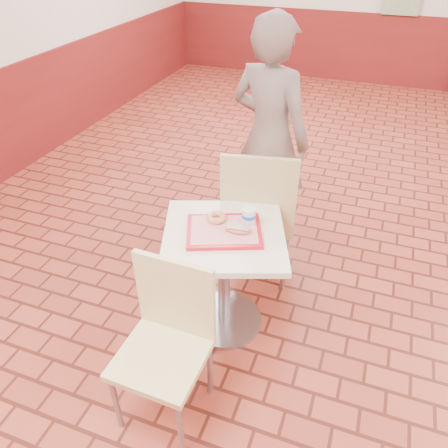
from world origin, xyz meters
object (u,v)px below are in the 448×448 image
(chair_main_back, at_px, (259,210))
(ring_donut, at_px, (216,217))
(serving_tray, at_px, (224,231))
(main_table, at_px, (224,264))
(chair_main_front, at_px, (167,336))
(paper_cup, at_px, (249,216))
(customer, at_px, (269,139))
(long_john_donut, at_px, (238,230))

(chair_main_back, distance_m, ring_donut, 0.49)
(serving_tray, bearing_deg, main_table, 0.00)
(chair_main_front, bearing_deg, paper_cup, 77.21)
(customer, relative_size, ring_donut, 15.04)
(paper_cup, bearing_deg, chair_main_front, -104.16)
(chair_main_back, relative_size, customer, 0.60)
(customer, bearing_deg, long_john_donut, 113.81)
(main_table, relative_size, chair_main_front, 0.80)
(customer, bearing_deg, paper_cup, 116.32)
(ring_donut, xyz_separation_m, paper_cup, (0.18, 0.03, 0.03))
(serving_tray, bearing_deg, paper_cup, 41.88)
(serving_tray, xyz_separation_m, ring_donut, (-0.07, 0.07, 0.03))
(serving_tray, xyz_separation_m, paper_cup, (0.11, 0.10, 0.06))
(chair_main_front, bearing_deg, customer, 89.70)
(chair_main_back, bearing_deg, serving_tray, 72.17)
(main_table, distance_m, customer, 1.07)
(main_table, relative_size, serving_tray, 1.73)
(chair_main_back, xyz_separation_m, long_john_donut, (0.02, -0.50, 0.19))
(customer, relative_size, long_john_donut, 12.06)
(chair_main_back, bearing_deg, long_john_donut, 81.53)
(customer, bearing_deg, main_table, 109.16)
(customer, bearing_deg, serving_tray, 109.16)
(serving_tray, bearing_deg, customer, 91.23)
(customer, bearing_deg, chair_main_back, 117.48)
(chair_main_front, relative_size, serving_tray, 2.16)
(main_table, bearing_deg, paper_cup, 41.88)
(chair_main_back, distance_m, paper_cup, 0.46)
(chair_main_front, xyz_separation_m, serving_tray, (0.07, 0.61, 0.23))
(ring_donut, bearing_deg, main_table, -43.51)
(long_john_donut, bearing_deg, customer, 95.88)
(ring_donut, distance_m, paper_cup, 0.19)
(serving_tray, distance_m, long_john_donut, 0.09)
(chair_main_front, bearing_deg, chair_main_back, 84.63)
(customer, relative_size, serving_tray, 4.14)
(ring_donut, bearing_deg, paper_cup, 9.81)
(customer, distance_m, long_john_donut, 1.01)
(chair_main_back, relative_size, ring_donut, 8.97)
(chair_main_back, height_order, customer, customer)
(serving_tray, relative_size, paper_cup, 4.23)
(chair_main_front, height_order, chair_main_back, chair_main_back)
(ring_donut, relative_size, paper_cup, 1.17)
(main_table, height_order, long_john_donut, long_john_donut)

